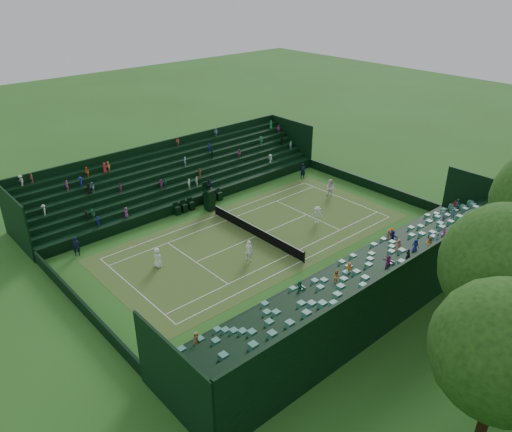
# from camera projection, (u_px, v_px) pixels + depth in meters

# --- Properties ---
(ground) EXTENTS (160.00, 160.00, 0.00)m
(ground) POSITION_uv_depth(u_px,v_px,m) (256.00, 236.00, 43.47)
(ground) COLOR #2B5D1D
(ground) RESTS_ON ground
(court_surface) EXTENTS (12.97, 26.77, 0.01)m
(court_surface) POSITION_uv_depth(u_px,v_px,m) (256.00, 236.00, 43.47)
(court_surface) COLOR #327A28
(court_surface) RESTS_ON ground
(perimeter_wall_north) EXTENTS (17.17, 0.20, 1.00)m
(perimeter_wall_north) POSITION_uv_depth(u_px,v_px,m) (368.00, 184.00, 52.66)
(perimeter_wall_north) COLOR black
(perimeter_wall_north) RESTS_ON ground
(perimeter_wall_south) EXTENTS (17.17, 0.20, 1.00)m
(perimeter_wall_south) POSITION_uv_depth(u_px,v_px,m) (81.00, 305.00, 33.84)
(perimeter_wall_south) COLOR black
(perimeter_wall_south) RESTS_ON ground
(perimeter_wall_east) EXTENTS (0.20, 31.77, 1.00)m
(perimeter_wall_east) POSITION_uv_depth(u_px,v_px,m) (331.00, 271.00, 37.57)
(perimeter_wall_east) COLOR black
(perimeter_wall_east) RESTS_ON ground
(perimeter_wall_west) EXTENTS (0.20, 31.77, 1.00)m
(perimeter_wall_west) POSITION_uv_depth(u_px,v_px,m) (199.00, 201.00, 48.93)
(perimeter_wall_west) COLOR black
(perimeter_wall_west) RESTS_ON ground
(north_grandstand) EXTENTS (6.60, 32.00, 4.90)m
(north_grandstand) POSITION_uv_depth(u_px,v_px,m) (378.00, 284.00, 34.30)
(north_grandstand) COLOR black
(north_grandstand) RESTS_ON ground
(south_grandstand) EXTENTS (6.60, 32.00, 4.90)m
(south_grandstand) POSITION_uv_depth(u_px,v_px,m) (174.00, 179.00, 51.26)
(south_grandstand) COLOR black
(south_grandstand) RESTS_ON ground
(tennis_net) EXTENTS (11.67, 0.10, 1.06)m
(tennis_net) POSITION_uv_depth(u_px,v_px,m) (256.00, 231.00, 43.24)
(tennis_net) COLOR black
(tennis_net) RESTS_ON ground
(umpire_chair) EXTENTS (1.01, 1.01, 3.18)m
(umpire_chair) POSITION_uv_depth(u_px,v_px,m) (209.00, 197.00, 47.62)
(umpire_chair) COLOR black
(umpire_chair) RESTS_ON ground
(courtside_chairs) EXTENTS (0.55, 5.52, 1.19)m
(courtside_chairs) POSITION_uv_depth(u_px,v_px,m) (199.00, 203.00, 48.61)
(courtside_chairs) COLOR black
(courtside_chairs) RESTS_ON ground
(player_near_west) EXTENTS (0.87, 0.62, 1.67)m
(player_near_west) POSITION_uv_depth(u_px,v_px,m) (157.00, 258.00, 38.70)
(player_near_west) COLOR white
(player_near_west) RESTS_ON ground
(player_near_east) EXTENTS (0.78, 0.67, 1.81)m
(player_near_east) POSITION_uv_depth(u_px,v_px,m) (249.00, 251.00, 39.55)
(player_near_east) COLOR white
(player_near_east) RESTS_ON ground
(player_far_west) EXTENTS (0.96, 0.79, 1.83)m
(player_far_west) POSITION_uv_depth(u_px,v_px,m) (330.00, 188.00, 50.71)
(player_far_west) COLOR white
(player_far_west) RESTS_ON ground
(player_far_east) EXTENTS (1.25, 1.16, 1.69)m
(player_far_east) POSITION_uv_depth(u_px,v_px,m) (317.00, 215.00, 45.37)
(player_far_east) COLOR white
(player_far_east) RESTS_ON ground
(line_judge_north) EXTENTS (0.61, 0.75, 1.77)m
(line_judge_north) POSITION_uv_depth(u_px,v_px,m) (303.00, 171.00, 55.02)
(line_judge_north) COLOR black
(line_judge_north) RESTS_ON ground
(line_judge_south) EXTENTS (0.61, 0.71, 1.65)m
(line_judge_south) POSITION_uv_depth(u_px,v_px,m) (76.00, 246.00, 40.27)
(line_judge_south) COLOR black
(line_judge_south) RESTS_ON ground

